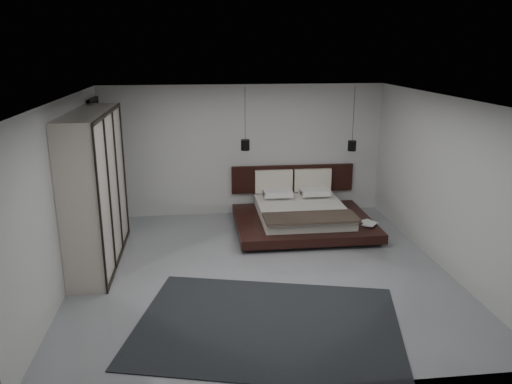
{
  "coord_description": "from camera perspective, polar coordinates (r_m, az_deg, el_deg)",
  "views": [
    {
      "loc": [
        -0.98,
        -7.48,
        3.54
      ],
      "look_at": [
        0.05,
        1.2,
        0.99
      ],
      "focal_mm": 35.0,
      "sensor_mm": 36.0,
      "label": 1
    }
  ],
  "objects": [
    {
      "name": "bed",
      "position": [
        10.15,
        5.25,
        -2.56
      ],
      "size": [
        2.68,
        2.35,
        1.06
      ],
      "color": "black",
      "rests_on": "floor"
    },
    {
      "name": "rug",
      "position": [
        6.82,
        1.35,
        -14.93
      ],
      "size": [
        3.94,
        3.23,
        0.01
      ],
      "primitive_type": "cube",
      "rotation": [
        0.0,
        0.0,
        -0.25
      ],
      "color": "black",
      "rests_on": "floor"
    },
    {
      "name": "ceiling",
      "position": [
        7.58,
        0.72,
        10.64
      ],
      "size": [
        6.0,
        6.0,
        0.0
      ],
      "primitive_type": "plane",
      "rotation": [
        3.14,
        0.0,
        0.0
      ],
      "color": "white",
      "rests_on": "wall_back"
    },
    {
      "name": "wall_left",
      "position": [
        8.04,
        -21.04,
        -0.31
      ],
      "size": [
        0.0,
        6.0,
        6.0
      ],
      "primitive_type": "plane",
      "rotation": [
        1.57,
        0.0,
        1.57
      ],
      "color": "beige",
      "rests_on": "floor"
    },
    {
      "name": "wardrobe",
      "position": [
        8.7,
        -17.9,
        0.35
      ],
      "size": [
        0.61,
        2.6,
        2.55
      ],
      "color": "beige",
      "rests_on": "floor"
    },
    {
      "name": "wall_back",
      "position": [
        10.74,
        -1.38,
        4.75
      ],
      "size": [
        6.0,
        0.0,
        6.0
      ],
      "primitive_type": "plane",
      "rotation": [
        1.57,
        0.0,
        0.0
      ],
      "color": "beige",
      "rests_on": "floor"
    },
    {
      "name": "wall_front",
      "position": [
        5.06,
        5.11,
        -8.85
      ],
      "size": [
        6.0,
        0.0,
        6.0
      ],
      "primitive_type": "plane",
      "rotation": [
        -1.57,
        0.0,
        0.0
      ],
      "color": "beige",
      "rests_on": "floor"
    },
    {
      "name": "book_upper",
      "position": [
        9.82,
        12.27,
        -3.48
      ],
      "size": [
        0.36,
        0.37,
        0.02
      ],
      "primitive_type": "imported",
      "rotation": [
        0.0,
        0.0,
        -0.67
      ],
      "color": "#99724C",
      "rests_on": "book_lower"
    },
    {
      "name": "floor",
      "position": [
        8.33,
        0.65,
        -8.9
      ],
      "size": [
        6.0,
        6.0,
        0.0
      ],
      "primitive_type": "plane",
      "color": "gray",
      "rests_on": "ground"
    },
    {
      "name": "pendant_right",
      "position": [
        10.48,
        10.91,
        5.24
      ],
      "size": [
        0.17,
        0.17,
        1.32
      ],
      "color": "black",
      "rests_on": "ceiling"
    },
    {
      "name": "book_lower",
      "position": [
        9.86,
        12.31,
        -3.56
      ],
      "size": [
        0.35,
        0.38,
        0.03
      ],
      "primitive_type": "imported",
      "rotation": [
        0.0,
        0.0,
        0.48
      ],
      "color": "#99724C",
      "rests_on": "bed"
    },
    {
      "name": "pendant_left",
      "position": [
        10.03,
        -1.24,
        5.42
      ],
      "size": [
        0.18,
        0.18,
        1.25
      ],
      "color": "black",
      "rests_on": "ceiling"
    },
    {
      "name": "lattice_screen",
      "position": [
        10.37,
        -17.56,
        3.0
      ],
      "size": [
        0.05,
        0.9,
        2.6
      ],
      "primitive_type": "cube",
      "color": "black",
      "rests_on": "floor"
    },
    {
      "name": "wall_right",
      "position": [
        8.74,
        20.6,
        1.01
      ],
      "size": [
        0.0,
        6.0,
        6.0
      ],
      "primitive_type": "plane",
      "rotation": [
        1.57,
        0.0,
        -1.57
      ],
      "color": "beige",
      "rests_on": "floor"
    }
  ]
}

